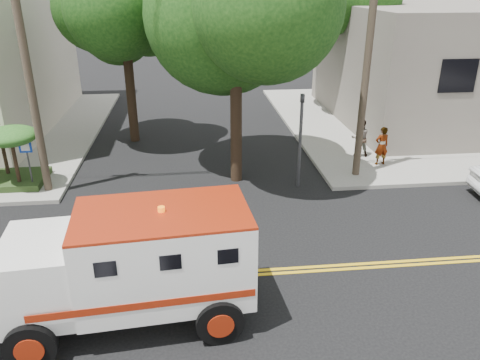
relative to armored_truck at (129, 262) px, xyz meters
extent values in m
plane|color=black|center=(1.71, 1.56, -1.57)|extent=(100.00, 100.00, 0.00)
cube|color=gray|center=(15.21, 15.06, -1.50)|extent=(17.00, 17.00, 0.15)
cube|color=slate|center=(16.71, 15.56, 1.58)|extent=(14.00, 12.00, 6.00)
cylinder|color=#382D23|center=(-3.89, 7.56, 2.93)|extent=(0.28, 0.28, 9.00)
cylinder|color=#382D23|center=(8.01, 7.76, 2.93)|extent=(0.28, 0.28, 9.00)
cylinder|color=black|center=(3.21, 8.06, 1.93)|extent=(0.44, 0.44, 7.00)
cylinder|color=black|center=(-1.29, 13.56, 1.23)|extent=(0.44, 0.44, 5.60)
sphere|color=#0F340E|center=(-1.29, 13.56, 4.03)|extent=(3.92, 3.92, 3.92)
sphere|color=#0F340E|center=(-0.45, 13.00, 4.45)|extent=(3.36, 3.36, 3.36)
cylinder|color=black|center=(10.21, 17.56, 1.40)|extent=(0.44, 0.44, 5.95)
sphere|color=#0F340E|center=(10.21, 17.56, 4.38)|extent=(4.20, 4.20, 4.20)
cylinder|color=#3F3F42|center=(5.51, 7.16, 0.23)|extent=(0.12, 0.12, 3.60)
imported|color=#3F3F42|center=(5.51, 7.16, 1.58)|extent=(0.15, 0.18, 0.90)
cylinder|color=#3F3F42|center=(-4.49, 7.76, -0.57)|extent=(0.06, 0.06, 2.00)
cube|color=#0C33A5|center=(-4.49, 7.70, 0.23)|extent=(0.45, 0.03, 0.45)
cube|color=#1E3314|center=(-5.79, 8.36, -1.30)|extent=(3.20, 2.00, 0.24)
cylinder|color=black|center=(-5.69, 8.76, -0.50)|extent=(0.14, 0.14, 1.36)
ellipsoid|color=#184C16|center=(-5.69, 8.76, 0.26)|extent=(1.55, 1.55, 0.54)
cylinder|color=black|center=(-4.99, 7.86, -0.34)|extent=(0.14, 0.14, 1.68)
ellipsoid|color=#184C16|center=(-4.99, 7.86, 0.60)|extent=(1.91, 1.91, 0.66)
cube|color=white|center=(0.78, 0.07, 0.12)|extent=(3.94, 2.53, 2.03)
cube|color=white|center=(-1.82, -0.15, -0.08)|extent=(1.72, 2.25, 1.64)
cube|color=black|center=(-2.57, -0.21, 0.36)|extent=(0.19, 1.64, 0.68)
cube|color=maroon|center=(0.78, 0.07, 1.16)|extent=(3.94, 2.53, 0.06)
cylinder|color=black|center=(-1.92, -1.25, -1.04)|extent=(1.08, 0.40, 1.06)
cylinder|color=black|center=(-2.10, 0.91, -1.04)|extent=(1.08, 0.40, 1.06)
cylinder|color=black|center=(1.93, -0.92, -1.04)|extent=(1.08, 0.40, 1.06)
cylinder|color=black|center=(1.75, 1.23, -1.04)|extent=(1.08, 0.40, 1.06)
imported|color=gray|center=(9.39, 8.72, -0.60)|extent=(0.64, 0.46, 1.64)
imported|color=gray|center=(8.85, 9.82, -0.60)|extent=(0.83, 0.66, 1.64)
camera|label=1|loc=(1.49, -9.02, 5.76)|focal=35.00mm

